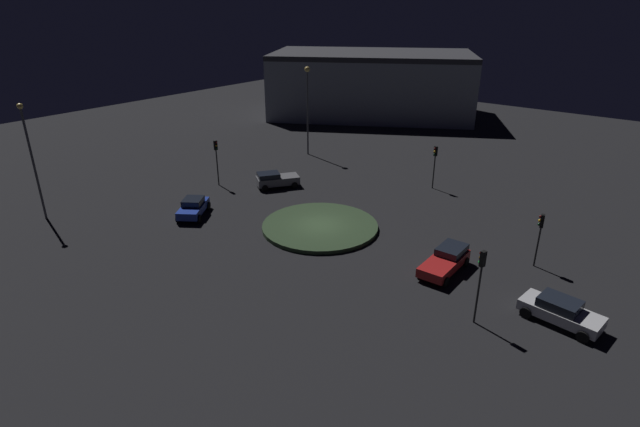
# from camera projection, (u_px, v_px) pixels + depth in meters

# --- Properties ---
(ground_plane) EXTENTS (115.47, 115.47, 0.00)m
(ground_plane) POSITION_uv_depth(u_px,v_px,m) (320.00, 228.00, 39.19)
(ground_plane) COLOR black
(roundabout_island) EXTENTS (9.06, 9.06, 0.32)m
(roundabout_island) POSITION_uv_depth(u_px,v_px,m) (320.00, 226.00, 39.13)
(roundabout_island) COLOR #2D4228
(roundabout_island) RESTS_ON ground_plane
(car_red) EXTENTS (2.02, 4.52, 1.40)m
(car_red) POSITION_uv_depth(u_px,v_px,m) (446.00, 260.00, 32.88)
(car_red) COLOR red
(car_red) RESTS_ON ground_plane
(car_grey) EXTENTS (3.69, 4.23, 1.47)m
(car_grey) POSITION_uv_depth(u_px,v_px,m) (276.00, 179.00, 47.45)
(car_grey) COLOR slate
(car_grey) RESTS_ON ground_plane
(car_blue) EXTENTS (3.55, 4.14, 1.48)m
(car_blue) POSITION_uv_depth(u_px,v_px,m) (193.00, 207.00, 41.17)
(car_blue) COLOR #1E38A5
(car_blue) RESTS_ON ground_plane
(car_silver) EXTENTS (4.45, 2.45, 1.45)m
(car_silver) POSITION_uv_depth(u_px,v_px,m) (560.00, 311.00, 27.52)
(car_silver) COLOR silver
(car_silver) RESTS_ON ground_plane
(traffic_light_east) EXTENTS (0.37, 0.33, 4.40)m
(traffic_light_east) POSITION_uv_depth(u_px,v_px,m) (216.00, 154.00, 46.98)
(traffic_light_east) COLOR #2D2D2D
(traffic_light_east) RESTS_ON ground_plane
(traffic_light_south) EXTENTS (0.34, 0.38, 4.08)m
(traffic_light_south) POSITION_uv_depth(u_px,v_px,m) (435.00, 159.00, 46.29)
(traffic_light_south) COLOR #2D2D2D
(traffic_light_south) RESTS_ON ground_plane
(traffic_light_west) EXTENTS (0.39, 0.35, 3.77)m
(traffic_light_west) POSITION_uv_depth(u_px,v_px,m) (540.00, 230.00, 32.63)
(traffic_light_west) COLOR #2D2D2D
(traffic_light_west) RESTS_ON ground_plane
(traffic_light_west_near) EXTENTS (0.39, 0.35, 4.45)m
(traffic_light_west_near) POSITION_uv_depth(u_px,v_px,m) (480.00, 273.00, 26.60)
(traffic_light_west_near) COLOR #2D2D2D
(traffic_light_west_near) RESTS_ON ground_plane
(streetlamp_southeast) EXTENTS (0.59, 0.59, 9.81)m
(streetlamp_southeast) POSITION_uv_depth(u_px,v_px,m) (307.00, 96.00, 55.15)
(streetlamp_southeast) COLOR #4C4C51
(streetlamp_southeast) RESTS_ON ground_plane
(streetlamp_northeast) EXTENTS (0.44, 0.44, 9.39)m
(streetlamp_northeast) POSITION_uv_depth(u_px,v_px,m) (31.00, 152.00, 38.75)
(streetlamp_northeast) COLOR #4C4C51
(streetlamp_northeast) RESTS_ON ground_plane
(store_building) EXTENTS (33.27, 28.17, 9.25)m
(store_building) POSITION_uv_depth(u_px,v_px,m) (371.00, 84.00, 75.70)
(store_building) COLOR #8C939E
(store_building) RESTS_ON ground_plane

